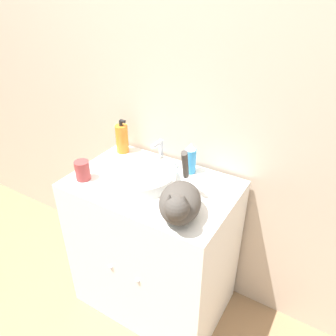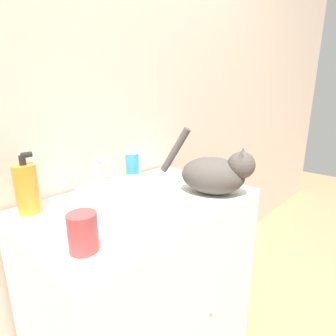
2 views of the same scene
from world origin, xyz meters
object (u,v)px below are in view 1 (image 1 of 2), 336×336
(soap_bottle, at_px, (122,138))
(cup, at_px, (82,170))
(spray_bottle, at_px, (190,158))
(cat, at_px, (180,202))

(soap_bottle, xyz_separation_m, cup, (0.01, -0.33, -0.03))
(spray_bottle, bearing_deg, cat, -69.19)
(cat, xyz_separation_m, spray_bottle, (-0.13, 0.34, -0.00))
(spray_bottle, distance_m, cup, 0.54)
(soap_bottle, bearing_deg, cat, -31.36)
(cup, bearing_deg, soap_bottle, 91.51)
(soap_bottle, bearing_deg, cup, -88.49)
(soap_bottle, distance_m, spray_bottle, 0.43)
(cat, bearing_deg, spray_bottle, 179.26)
(spray_bottle, relative_size, cup, 1.68)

